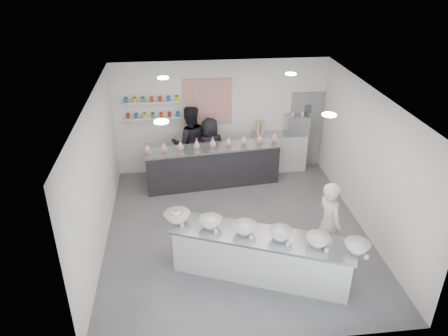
{
  "coord_description": "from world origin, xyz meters",
  "views": [
    {
      "loc": [
        -1.14,
        -7.68,
        5.54
      ],
      "look_at": [
        -0.22,
        0.4,
        1.35
      ],
      "focal_mm": 35.0,
      "sensor_mm": 36.0,
      "label": 1
    }
  ],
  "objects_px": {
    "back_bar": "(213,166)",
    "woman_prep": "(329,223)",
    "espresso_ledge": "(279,151)",
    "staff_right": "(210,149)",
    "staff_left": "(190,143)",
    "espresso_machine": "(297,124)",
    "prep_counter": "(261,256)"
  },
  "relations": [
    {
      "from": "back_bar",
      "to": "woman_prep",
      "type": "distance_m",
      "value": 3.78
    },
    {
      "from": "espresso_ledge",
      "to": "staff_right",
      "type": "height_order",
      "value": "staff_right"
    },
    {
      "from": "staff_right",
      "to": "staff_left",
      "type": "bearing_deg",
      "value": -21.25
    },
    {
      "from": "woman_prep",
      "to": "staff_left",
      "type": "bearing_deg",
      "value": 17.46
    },
    {
      "from": "espresso_ledge",
      "to": "espresso_machine",
      "type": "distance_m",
      "value": 0.88
    },
    {
      "from": "espresso_ledge",
      "to": "espresso_machine",
      "type": "bearing_deg",
      "value": 0.0
    },
    {
      "from": "prep_counter",
      "to": "woman_prep",
      "type": "distance_m",
      "value": 1.42
    },
    {
      "from": "back_bar",
      "to": "espresso_machine",
      "type": "distance_m",
      "value": 2.5
    },
    {
      "from": "espresso_machine",
      "to": "staff_left",
      "type": "bearing_deg",
      "value": -176.36
    },
    {
      "from": "prep_counter",
      "to": "back_bar",
      "type": "bearing_deg",
      "value": 121.71
    },
    {
      "from": "back_bar",
      "to": "prep_counter",
      "type": "bearing_deg",
      "value": -87.25
    },
    {
      "from": "espresso_ledge",
      "to": "staff_right",
      "type": "distance_m",
      "value": 1.92
    },
    {
      "from": "prep_counter",
      "to": "staff_right",
      "type": "height_order",
      "value": "staff_right"
    },
    {
      "from": "prep_counter",
      "to": "woman_prep",
      "type": "bearing_deg",
      "value": 34.94
    },
    {
      "from": "prep_counter",
      "to": "staff_left",
      "type": "height_order",
      "value": "staff_left"
    },
    {
      "from": "prep_counter",
      "to": "staff_left",
      "type": "bearing_deg",
      "value": 128.03
    },
    {
      "from": "staff_left",
      "to": "prep_counter",
      "type": "bearing_deg",
      "value": 100.71
    },
    {
      "from": "espresso_machine",
      "to": "staff_left",
      "type": "height_order",
      "value": "staff_left"
    },
    {
      "from": "prep_counter",
      "to": "staff_left",
      "type": "distance_m",
      "value": 4.21
    },
    {
      "from": "woman_prep",
      "to": "espresso_machine",
      "type": "bearing_deg",
      "value": -21.37
    },
    {
      "from": "espresso_ledge",
      "to": "staff_left",
      "type": "distance_m",
      "value": 2.45
    },
    {
      "from": "prep_counter",
      "to": "espresso_machine",
      "type": "bearing_deg",
      "value": 90.4
    },
    {
      "from": "woman_prep",
      "to": "staff_right",
      "type": "xyz_separation_m",
      "value": [
        -1.92,
        3.68,
        -0.04
      ]
    },
    {
      "from": "back_bar",
      "to": "espresso_ledge",
      "type": "bearing_deg",
      "value": 13.21
    },
    {
      "from": "espresso_ledge",
      "to": "espresso_machine",
      "type": "relative_size",
      "value": 2.38
    },
    {
      "from": "woman_prep",
      "to": "staff_left",
      "type": "xyz_separation_m",
      "value": [
        -2.43,
        3.74,
        0.12
      ]
    },
    {
      "from": "espresso_ledge",
      "to": "espresso_machine",
      "type": "height_order",
      "value": "espresso_machine"
    },
    {
      "from": "espresso_ledge",
      "to": "woman_prep",
      "type": "bearing_deg",
      "value": -89.5
    },
    {
      "from": "staff_left",
      "to": "staff_right",
      "type": "xyz_separation_m",
      "value": [
        0.51,
        -0.06,
        -0.16
      ]
    },
    {
      "from": "back_bar",
      "to": "espresso_machine",
      "type": "relative_size",
      "value": 5.58
    },
    {
      "from": "prep_counter",
      "to": "espresso_machine",
      "type": "height_order",
      "value": "espresso_machine"
    },
    {
      "from": "prep_counter",
      "to": "staff_right",
      "type": "relative_size",
      "value": 2.0
    }
  ]
}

